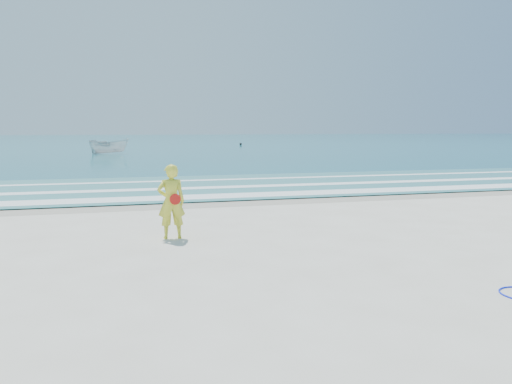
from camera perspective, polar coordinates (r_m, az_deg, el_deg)
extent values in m
plane|color=silver|center=(9.95, 4.35, -8.64)|extent=(400.00, 400.00, 0.00)
cube|color=#B2A893|center=(18.50, -4.99, -1.19)|extent=(400.00, 2.40, 0.00)
cube|color=#19727F|center=(114.09, -13.61, 5.76)|extent=(400.00, 190.00, 0.04)
cube|color=#59B7AD|center=(23.39, -7.16, 0.67)|extent=(400.00, 10.00, 0.01)
cube|color=white|center=(19.76, -5.66, -0.51)|extent=(400.00, 1.40, 0.01)
cube|color=white|center=(22.60, -6.87, 0.46)|extent=(400.00, 0.90, 0.01)
cube|color=white|center=(25.85, -7.93, 1.30)|extent=(400.00, 0.60, 0.01)
imported|color=silver|center=(54.62, -16.46, 5.04)|extent=(4.39, 2.45, 1.60)
sphere|color=black|center=(78.50, -1.77, 5.49)|extent=(0.39, 0.39, 0.39)
imported|color=yellow|center=(12.49, -9.66, -1.09)|extent=(0.68, 0.45, 1.86)
cylinder|color=red|center=(12.31, -9.21, -0.83)|extent=(0.27, 0.08, 0.27)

